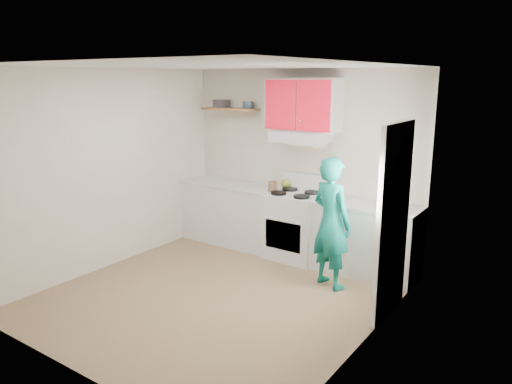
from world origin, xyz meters
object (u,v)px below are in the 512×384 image
Objects in this scene: kettle at (286,183)px; person at (331,223)px; tin at (248,105)px; crock at (273,187)px; stove at (295,226)px.

person reaches higher than kettle.
person is (1.77, -0.78, -1.29)m from tin.
crock is at bearing -21.77° from tin.
person is at bearing -35.15° from stove.
tin is at bearing -159.93° from kettle.
stove is at bearing -15.05° from person.
person is (1.18, -0.54, -0.18)m from crock.
kettle is at bearing 141.62° from stove.
kettle is at bearing 3.89° from tin.
stove is 0.62m from crock.
person is at bearing -19.82° from kettle.
kettle is at bearing -15.90° from person.
kettle is (-0.29, 0.23, 0.53)m from stove.
person is (0.84, -0.59, 0.34)m from stove.
stove is at bearing -22.20° from kettle.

